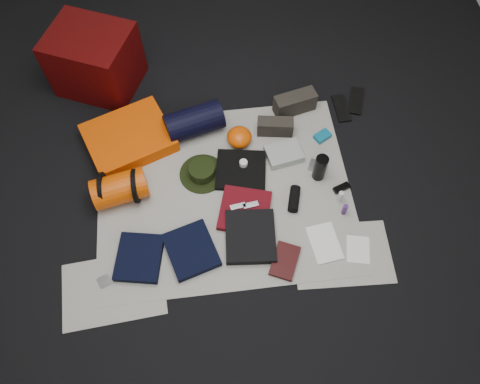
{
  "coord_description": "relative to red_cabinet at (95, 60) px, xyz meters",
  "views": [
    {
      "loc": [
        -0.08,
        -1.43,
        2.62
      ],
      "look_at": [
        0.09,
        -0.06,
        0.1
      ],
      "focal_mm": 35.0,
      "sensor_mm": 36.0,
      "label": 1
    }
  ],
  "objects": [
    {
      "name": "red_cabinet",
      "position": [
        0.0,
        0.0,
        0.0
      ],
      "size": [
        0.67,
        0.62,
        0.44
      ],
      "primitive_type": "cube",
      "rotation": [
        0.0,
        0.0,
        -0.43
      ],
      "color": "#430404",
      "rests_on": "floor"
    },
    {
      "name": "sleeping_pad",
      "position": [
        0.2,
        -0.56,
        -0.17
      ],
      "size": [
        0.66,
        0.61,
        0.1
      ],
      "primitive_type": "cube",
      "rotation": [
        0.0,
        0.0,
        0.37
      ],
      "color": "#EA4C02",
      "rests_on": "newspaper_mat"
    },
    {
      "name": "boonie_crown",
      "position": [
        0.66,
        -0.87,
        -0.17
      ],
      "size": [
        0.17,
        0.17,
        0.07
      ],
      "primitive_type": "cylinder",
      "color": "black",
      "rests_on": "boonie_brim"
    },
    {
      "name": "toiletry_purple",
      "position": [
        1.51,
        -1.26,
        -0.17
      ],
      "size": [
        0.04,
        0.04,
        0.09
      ],
      "primitive_type": "cylinder",
      "rotation": [
        0.0,
        0.0,
        -0.15
      ],
      "color": "#462068",
      "rests_on": "newspaper_mat"
    },
    {
      "name": "cyan_case",
      "position": [
        1.49,
        -0.68,
        -0.2
      ],
      "size": [
        0.13,
        0.11,
        0.03
      ],
      "primitive_type": "cube",
      "rotation": [
        0.0,
        0.0,
        0.5
      ],
      "color": "#0E6387",
      "rests_on": "newspaper_mat"
    },
    {
      "name": "red_shirt",
      "position": [
        0.9,
        -1.18,
        -0.2
      ],
      "size": [
        0.38,
        0.38,
        0.04
      ],
      "primitive_type": "cube",
      "rotation": [
        0.0,
        0.0,
        -0.29
      ],
      "color": "#590911",
      "rests_on": "newspaper_mat"
    },
    {
      "name": "water_bottle",
      "position": [
        1.4,
        -0.98,
        -0.11
      ],
      "size": [
        0.1,
        0.1,
        0.2
      ],
      "primitive_type": "cylinder",
      "rotation": [
        0.0,
        0.0,
        0.33
      ],
      "color": "black",
      "rests_on": "newspaper_mat"
    },
    {
      "name": "map_printout",
      "position": [
        1.54,
        -1.51,
        -0.21
      ],
      "size": [
        0.17,
        0.2,
        0.01
      ],
      "primitive_type": "cube",
      "rotation": [
        0.0,
        0.0,
        -0.22
      ],
      "color": "white",
      "rests_on": "newspaper_mat"
    },
    {
      "name": "tape_roll",
      "position": [
        0.93,
        -0.86,
        -0.17
      ],
      "size": [
        0.05,
        0.05,
        0.04
      ],
      "primitive_type": "cylinder",
      "color": "silver",
      "rests_on": "black_tshirt"
    },
    {
      "name": "navy_duffel",
      "position": [
        0.64,
        -0.52,
        -0.12
      ],
      "size": [
        0.42,
        0.29,
        0.2
      ],
      "primitive_type": "cylinder",
      "rotation": [
        0.0,
        1.57,
        0.26
      ],
      "color": "black",
      "rests_on": "newspaper_mat"
    },
    {
      "name": "key_cluster",
      "position": [
        0.04,
        -1.53,
        -0.21
      ],
      "size": [
        0.09,
        0.09,
        0.01
      ],
      "primitive_type": "cube",
      "rotation": [
        0.0,
        0.0,
        0.4
      ],
      "color": "#9E9EA3",
      "rests_on": "newspaper_mat"
    },
    {
      "name": "flip_flop_left",
      "position": [
        1.68,
        -0.45,
        -0.21
      ],
      "size": [
        0.09,
        0.24,
        0.01
      ],
      "primitive_type": "cube",
      "rotation": [
        0.0,
        0.0,
        0.03
      ],
      "color": "black",
      "rests_on": "floor"
    },
    {
      "name": "hiking_boot_left",
      "position": [
        1.18,
        -0.6,
        -0.16
      ],
      "size": [
        0.25,
        0.13,
        0.12
      ],
      "primitive_type": "cube",
      "rotation": [
        0.0,
        0.0,
        -0.16
      ],
      "color": "#2C2822",
      "rests_on": "newspaper_mat"
    },
    {
      "name": "newspaper_sheet_front_left",
      "position": [
        0.09,
        -1.57,
        -0.22
      ],
      "size": [
        0.61,
        0.44,
        0.0
      ],
      "primitive_type": "cube",
      "rotation": [
        0.0,
        0.0,
        0.07
      ],
      "color": "beige",
      "rests_on": "floor"
    },
    {
      "name": "hiking_boot_right",
      "position": [
        1.34,
        -0.42,
        -0.14
      ],
      "size": [
        0.31,
        0.17,
        0.14
      ],
      "primitive_type": "cube",
      "rotation": [
        0.0,
        0.0,
        0.24
      ],
      "color": "#2C2822",
      "rests_on": "newspaper_mat"
    },
    {
      "name": "orange_stuff_sack",
      "position": [
        0.93,
        -0.65,
        -0.16
      ],
      "size": [
        0.22,
        0.22,
        0.11
      ],
      "primitive_type": "ellipsoid",
      "rotation": [
        0.0,
        0.0,
        -0.38
      ],
      "color": "#CD4303",
      "rests_on": "newspaper_mat"
    },
    {
      "name": "sack_strap_left",
      "position": [
        0.05,
        -0.98,
        -0.11
      ],
      "size": [
        0.02,
        0.22,
        0.22
      ],
      "primitive_type": "cylinder",
      "rotation": [
        0.0,
        1.57,
        0.0
      ],
      "color": "black",
      "rests_on": "newspaper_mat"
    },
    {
      "name": "speaker",
      "position": [
        1.21,
        -1.14,
        -0.18
      ],
      "size": [
        0.11,
        0.18,
        0.07
      ],
      "primitive_type": "cylinder",
      "rotation": [
        1.57,
        0.0,
        -0.29
      ],
      "color": "black",
      "rests_on": "newspaper_mat"
    },
    {
      "name": "floor",
      "position": [
        0.79,
        -1.02,
        -0.23
      ],
      "size": [
        4.5,
        4.5,
        0.02
      ],
      "primitive_type": "cube",
      "color": "black",
      "rests_on": "ground"
    },
    {
      "name": "energy_bar_b",
      "position": [
        0.94,
        -1.16,
        -0.17
      ],
      "size": [
        0.1,
        0.05,
        0.01
      ],
      "primitive_type": "cube",
      "rotation": [
        0.0,
        0.0,
        0.14
      ],
      "color": "#9E9EA3",
      "rests_on": "red_shirt"
    },
    {
      "name": "first_aid_pouch",
      "position": [
        1.21,
        -0.8,
        -0.19
      ],
      "size": [
        0.26,
        0.21,
        0.06
      ],
      "primitive_type": "cube",
      "rotation": [
        0.0,
        0.0,
        0.18
      ],
      "color": "gray",
      "rests_on": "newspaper_mat"
    },
    {
      "name": "energy_bar_a",
      "position": [
        0.86,
        -1.16,
        -0.17
      ],
      "size": [
        0.1,
        0.05,
        0.01
      ],
      "primitive_type": "cube",
      "rotation": [
        0.0,
        0.0,
        0.14
      ],
      "color": "#9E9EA3",
      "rests_on": "red_shirt"
    },
    {
      "name": "black_tshirt",
      "position": [
        0.91,
        -0.89,
        -0.2
      ],
      "size": [
        0.37,
        0.35,
        0.03
      ],
      "primitive_type": "cube",
      "rotation": [
        0.0,
        0.0,
        -0.17
      ],
      "color": "black",
      "rests_on": "newspaper_mat"
    },
    {
      "name": "trousers_navy_a",
      "position": [
        0.24,
        -1.41,
        -0.19
      ],
      "size": [
        0.31,
        0.34,
        0.05
      ],
      "primitive_type": "cube",
      "rotation": [
        0.0,
        0.0,
        -0.19
      ],
      "color": "black",
      "rests_on": "newspaper_mat"
    },
    {
      "name": "boonie_brim",
      "position": [
        0.66,
        -0.87,
        -0.21
      ],
      "size": [
        0.32,
        0.32,
        0.01
      ],
      "primitive_type": "cylinder",
      "rotation": [
        0.0,
        0.0,
        -0.08
      ],
      "color": "black",
      "rests_on": "newspaper_mat"
    },
    {
      "name": "trousers_navy_b",
      "position": [
        0.55,
        -1.4,
        -0.19
      ],
      "size": [
        0.35,
        0.37,
        0.05
      ],
      "primitive_type": "cube",
      "rotation": [
        0.0,
        0.0,
        0.29
      ],
      "color": "black",
      "rests_on": "newspaper_mat"
    },
    {
      "name": "newspaper_sheet_front_right",
      "position": [
        1.44,
        -1.52,
        -0.22
      ],
      "size": [
        0.6,
        0.43,
        0.0
      ],
      "primitive_type": "cube",
      "rotation": [
        0.0,
        0.0,
        -0.05
      ],
      "color": "beige",
      "rests_on": "floor"
    },
    {
      "name": "trousers_charcoal",
      "position": [
        0.91,
        -1.36,
        -0.19
      ],
      "size": [
        0.33,
        0.36,
        0.05
      ],
      "primitive_type": "cube",
      "rotation": [
        0.0,
        0.0,
        -0.09
      ],
      "color": "black",
      "rests_on": "newspaper_mat"
    },
    {
      "name": "flip_flop_right",
      "position": [
        1.8,
        -0.4,
        -0.21
      ],
      "size": [
        0.17,
        0.26,
        0.01
      ],
      "primitive_type": "cube",
      "rotation": [
        0.0,
        0.0,
        -0.34
      ],
      "color": "black",
      "rests_on": "floor"
    },
    {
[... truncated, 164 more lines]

